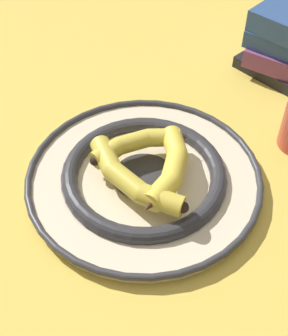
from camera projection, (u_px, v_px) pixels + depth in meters
ground_plane at (135, 185)px, 0.75m from camera, size 2.80×2.80×0.00m
decorative_bowl at (144, 177)px, 0.75m from camera, size 0.38×0.38×0.03m
banana_a at (170, 169)px, 0.71m from camera, size 0.06×0.18×0.03m
banana_b at (137, 143)px, 0.75m from camera, size 0.15×0.10×0.03m
banana_c at (129, 178)px, 0.70m from camera, size 0.17×0.15×0.03m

